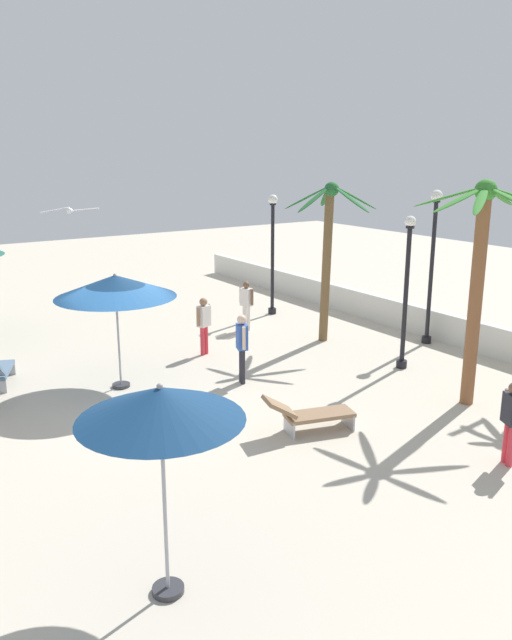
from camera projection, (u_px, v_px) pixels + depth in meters
ground_plane at (135, 400)px, 14.54m from camera, size 56.00×56.00×0.00m
boundary_wall at (423, 321)px, 19.54m from camera, size 25.20×0.30×0.88m
patio_umbrella_0 at (115, 287)px, 14.69m from camera, size 2.83×2.83×2.79m
patio_umbrella_1 at (161, 406)px, 7.52m from camera, size 2.05×2.05×2.87m
palm_tree_0 at (328, 243)px, 18.26m from camera, size 2.57×2.59×4.69m
palm_tree_2 at (479, 264)px, 13.52m from camera, size 2.90×2.96×4.96m
lamp_post_0 at (273, 248)px, 21.64m from camera, size 0.32×0.32×4.12m
lamp_post_1 at (432, 259)px, 18.20m from camera, size 0.32×0.32×4.48m
lamp_post_2 at (406, 290)px, 16.16m from camera, size 0.28×0.28×3.97m
lounge_chair_1 at (309, 414)px, 12.76m from camera, size 1.04×1.95×0.83m
guest_0 at (246, 301)px, 20.00m from camera, size 0.54×0.33×1.57m
guest_1 at (204, 321)px, 17.54m from camera, size 0.36×0.52×1.62m
guest_2 at (242, 342)px, 15.34m from camera, size 0.53×0.35×1.72m
guest_3 at (512, 416)px, 11.30m from camera, size 0.51×0.37×1.58m
seagull_0 at (70, 210)px, 13.44m from camera, size 0.61×1.17×0.14m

